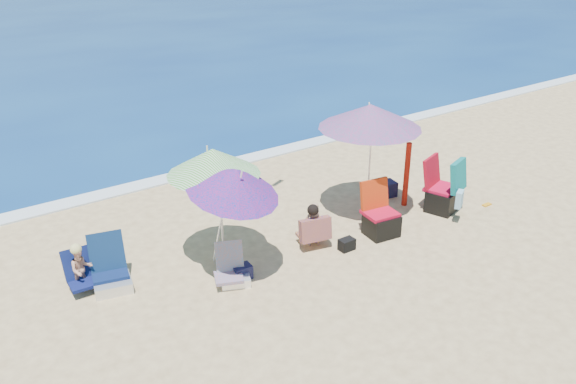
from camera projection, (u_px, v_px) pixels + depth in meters
ground at (336, 266)px, 10.57m from camera, size 120.00×120.00×0.00m
foam at (197, 171)px, 14.35m from camera, size 120.00×0.50×0.04m
umbrella_turquoise at (370, 116)px, 11.67m from camera, size 2.25×2.25×2.28m
umbrella_striped at (213, 162)px, 10.05m from camera, size 1.90×1.90×2.08m
umbrella_blue at (235, 181)px, 9.66m from camera, size 2.00×2.04×2.06m
furled_umbrella at (404, 167)px, 12.45m from camera, size 0.32×0.48×1.50m
chair_navy at (111, 274)px, 9.93m from camera, size 0.74×0.91×0.81m
chair_rainbow at (232, 273)px, 10.04m from camera, size 0.70×0.69×0.65m
camp_chair_left at (380, 219)px, 11.48m from camera, size 0.66×0.67×1.02m
camp_chair_right at (444, 192)px, 12.34m from camera, size 0.80×1.11×1.15m
person_center at (314, 226)px, 11.02m from camera, size 0.64×0.59×0.86m
person_left at (81, 269)px, 9.77m from camera, size 0.47×0.59×0.83m
bag_navy_a at (242, 272)px, 10.16m from camera, size 0.32×0.24×0.24m
bag_navy_b at (385, 189)px, 13.09m from camera, size 0.48×0.39×0.32m
bag_black_b at (347, 244)px, 11.03m from camera, size 0.28×0.19×0.21m
orange_item at (487, 205)px, 12.73m from camera, size 0.21×0.09×0.03m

